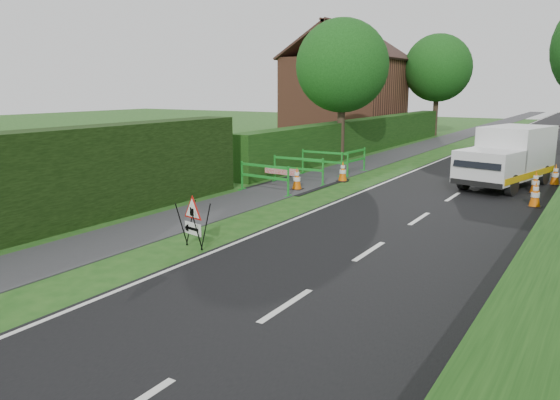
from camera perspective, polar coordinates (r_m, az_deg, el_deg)
The scene contains 20 objects.
ground at distance 9.82m, azimuth -15.29°, elevation -9.64°, with size 120.00×120.00×0.00m, color #1A4A15.
road_surface at distance 41.54m, azimuth 25.67°, elevation 5.75°, with size 6.00×90.00×0.02m, color black.
footpath at distance 42.46m, azimuth 18.26°, elevation 6.42°, with size 2.00×90.00×0.02m, color #2D2D30.
hedge_west_far at distance 30.74m, azimuth 8.84°, elevation 5.04°, with size 1.00×24.00×1.80m, color #14380F.
house_west at distance 39.88m, azimuth 6.80°, elevation 10.78°, with size 7.50×7.40×7.88m.
tree_nw at distance 26.73m, azimuth 6.53°, elevation 13.75°, with size 4.40×4.40×6.70m.
tree_fw at distance 41.77m, azimuth 16.17°, elevation 13.10°, with size 4.80×4.80×7.24m.
triangle_sign at distance 12.12m, azimuth -9.20°, elevation -1.83°, with size 0.82×0.82×1.01m.
works_van at distance 20.98m, azimuth 22.77°, elevation 4.30°, with size 2.78×4.93×2.12m.
traffic_cone_0 at distance 17.83m, azimuth 25.13°, elevation 0.54°, with size 0.38×0.38×0.79m.
traffic_cone_1 at distance 20.09m, azimuth 25.14°, elevation 1.69°, with size 0.38×0.38×0.79m.
traffic_cone_2 at distance 22.16m, azimuth 26.83°, elevation 2.38°, with size 0.38×0.38×0.79m.
traffic_cone_3 at distance 18.91m, azimuth 1.78°, elevation 2.25°, with size 0.38×0.38×0.79m.
traffic_cone_4 at distance 20.72m, azimuth 6.58°, elevation 3.01°, with size 0.38×0.38×0.79m.
ped_barrier_0 at distance 18.27m, azimuth -1.65°, elevation 2.67°, with size 2.09×0.57×1.00m.
ped_barrier_1 at distance 20.14m, azimuth 1.92°, elevation 3.51°, with size 2.07×0.43×1.00m.
ped_barrier_2 at distance 22.11m, azimuth 4.70°, elevation 4.22°, with size 2.07×0.40×1.00m.
ped_barrier_3 at distance 22.56m, azimuth 7.69°, elevation 4.30°, with size 0.47×2.08×1.00m.
redwhite_plank at distance 20.28m, azimuth 0.15°, elevation 1.77°, with size 1.50×0.04×0.25m, color red.
hatchback_car at distance 33.53m, azimuth 22.45°, elevation 5.77°, with size 1.26×3.14×1.07m, color white.
Camera 1 is at (6.79, -6.17, 3.51)m, focal length 35.00 mm.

